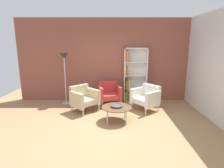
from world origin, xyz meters
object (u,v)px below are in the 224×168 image
Objects in this scene: coffee_table_low at (117,108)px; decorative_bowl at (117,106)px; armchair_near_window at (110,93)px; bookshelf_tall at (134,76)px; armchair_spare_guest at (85,98)px; armchair_corner_red at (147,97)px; floor_lamp_torchiere at (65,62)px.

coffee_table_low is 2.50× the size of decorative_bowl.
armchair_near_window is at bearing 99.47° from decorative_bowl.
coffee_table_low is 0.94× the size of armchair_near_window.
bookshelf_tall is 1.93m from coffee_table_low.
armchair_spare_guest is (-0.76, -0.58, 0.00)m from armchair_near_window.
armchair_corner_red is (0.94, 0.84, -0.02)m from decorative_bowl.
decorative_bowl is at bearing -82.64° from armchair_spare_guest.
floor_lamp_torchiere is at bearing -141.84° from armchair_corner_red.
floor_lamp_torchiere is at bearing 139.21° from coffee_table_low.
armchair_corner_red is (0.94, 0.84, 0.04)m from coffee_table_low.
coffee_table_low is at bearing -109.45° from bookshelf_tall.
bookshelf_tall is at bearing 70.55° from coffee_table_low.
coffee_table_low is at bearing -40.79° from floor_lamp_torchiere.
armchair_spare_guest is 0.54× the size of floor_lamp_torchiere.
armchair_spare_guest reaches higher than decorative_bowl.
decorative_bowl is (-0.62, -1.74, -0.49)m from bookshelf_tall.
armchair_corner_red is 2.91m from floor_lamp_torchiere.
armchair_corner_red is at bearing -69.87° from bookshelf_tall.
armchair_corner_red is at bearing -13.36° from floor_lamp_torchiere.
armchair_near_window is at bearing -7.76° from armchair_spare_guest.
decorative_bowl is 1.25m from armchair_spare_guest.
floor_lamp_torchiere reaches higher than armchair_corner_red.
bookshelf_tall is 1.91m from decorative_bowl.
armchair_near_window is at bearing -151.63° from armchair_corner_red.
armchair_near_window is 0.89× the size of armchair_spare_guest.
armchair_spare_guest is (-0.99, 0.76, -0.02)m from decorative_bowl.
coffee_table_low is 2.50m from floor_lamp_torchiere.
floor_lamp_torchiere reaches higher than coffee_table_low.
decorative_bowl is at bearing -40.79° from floor_lamp_torchiere.
coffee_table_low is 1.27m from armchair_corner_red.
bookshelf_tall is 1.08m from armchair_corner_red.
coffee_table_low is 0.84× the size of armchair_corner_red.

